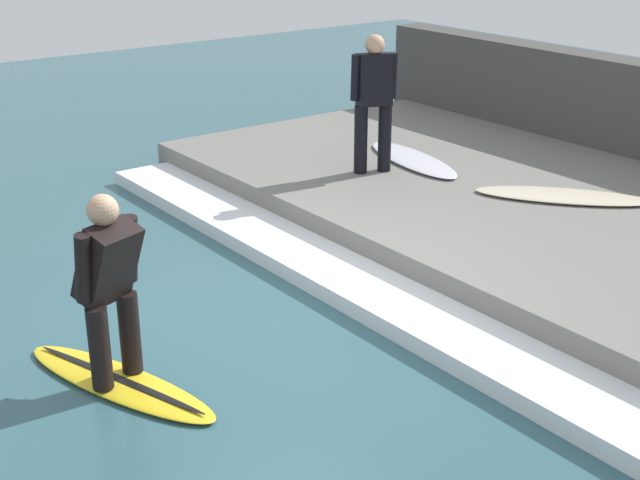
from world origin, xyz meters
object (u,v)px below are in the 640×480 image
(surfer_riding, at_px, (109,280))
(surfboard_waiting_near, at_px, (413,159))
(surfboard_riding, at_px, (119,382))
(surfboard_spare, at_px, (563,196))
(surfer_waiting_near, at_px, (374,96))

(surfer_riding, height_order, surfboard_waiting_near, surfer_riding)
(surfboard_riding, relative_size, surfboard_spare, 1.08)
(surfboard_riding, bearing_deg, surfer_waiting_near, 26.63)
(surfboard_riding, bearing_deg, surfboard_spare, 1.58)
(surfer_riding, bearing_deg, surfer_waiting_near, 26.63)
(surfboard_riding, relative_size, surfboard_waiting_near, 1.05)
(surfer_waiting_near, xyz_separation_m, surfboard_waiting_near, (0.67, 0.01, -0.88))
(surfer_waiting_near, height_order, surfboard_spare, surfer_waiting_near)
(surfer_riding, xyz_separation_m, surfboard_spare, (5.34, 0.15, -0.48))
(surfer_riding, bearing_deg, surfboard_spare, 1.58)
(surfboard_riding, distance_m, surfboard_waiting_near, 5.45)
(surfer_riding, distance_m, surfboard_waiting_near, 5.46)
(surfboard_riding, height_order, surfboard_waiting_near, surfboard_waiting_near)
(surfer_waiting_near, height_order, surfboard_waiting_near, surfer_waiting_near)
(surfboard_riding, bearing_deg, surfboard_waiting_near, 23.60)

